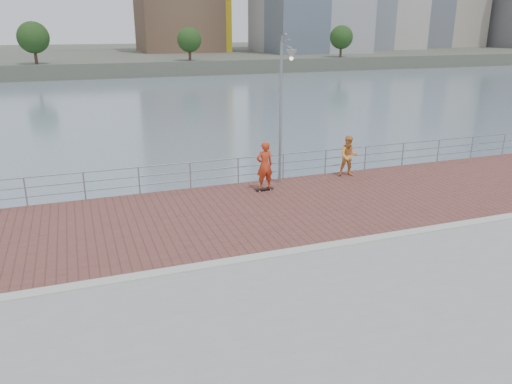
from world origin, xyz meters
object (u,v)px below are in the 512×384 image
object	(u,v)px
street_lamp	(285,86)
skateboarder	(265,165)
guardrail	(215,170)
bystander	(349,156)

from	to	relation	value
street_lamp	skateboarder	distance (m)	3.23
guardrail	street_lamp	distance (m)	4.46
street_lamp	bystander	xyz separation A→B (m)	(3.21, 0.24, -3.19)
street_lamp	bystander	size ratio (longest dim) A/B	3.22
guardrail	skateboarder	bearing A→B (deg)	-38.33
street_lamp	skateboarder	bearing A→B (deg)	-157.44
street_lamp	skateboarder	size ratio (longest dim) A/B	3.00
guardrail	bystander	xyz separation A→B (m)	(5.92, -0.68, 0.23)
guardrail	street_lamp	xyz separation A→B (m)	(2.71, -0.92, 3.42)
guardrail	bystander	size ratio (longest dim) A/B	21.68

